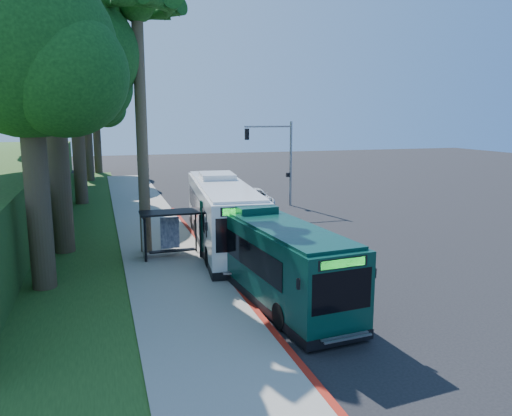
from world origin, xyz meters
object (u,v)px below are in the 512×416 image
object	(u,v)px
white_bus	(222,212)
pickup	(254,198)
teal_bus	(266,252)
bus_shelter	(166,225)

from	to	relation	value
white_bus	pickup	size ratio (longest dim) A/B	2.46
teal_bus	pickup	distance (m)	19.82
bus_shelter	pickup	world-z (taller)	bus_shelter
white_bus	teal_bus	world-z (taller)	white_bus
teal_bus	bus_shelter	bearing A→B (deg)	113.75
white_bus	pickup	bearing A→B (deg)	69.61
bus_shelter	pickup	bearing A→B (deg)	55.36
bus_shelter	pickup	xyz separation A→B (m)	(8.84, 12.79, -1.04)
bus_shelter	pickup	distance (m)	15.58
white_bus	pickup	xyz separation A→B (m)	(5.36, 10.96, -1.18)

